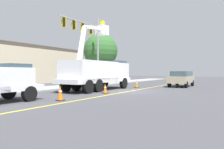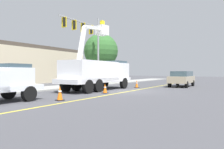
% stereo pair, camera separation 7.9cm
% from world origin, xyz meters
% --- Properties ---
extents(ground, '(120.00, 120.00, 0.00)m').
position_xyz_m(ground, '(0.00, 0.00, 0.00)').
color(ground, '#47474C').
extents(sidewalk_far_side, '(59.45, 15.90, 0.12)m').
position_xyz_m(sidewalk_far_side, '(-1.61, 7.64, 0.06)').
color(sidewalk_far_side, '#9E9E99').
rests_on(sidewalk_far_side, ground).
extents(lane_centre_stripe, '(48.96, 10.47, 0.01)m').
position_xyz_m(lane_centre_stripe, '(0.00, 0.00, 0.00)').
color(lane_centre_stripe, yellow).
rests_on(lane_centre_stripe, ground).
extents(utility_bucket_truck, '(8.54, 4.14, 6.38)m').
position_xyz_m(utility_bucket_truck, '(-0.93, 2.83, 1.60)').
color(utility_bucket_truck, white).
rests_on(utility_bucket_truck, ground).
extents(passing_minivan, '(5.09, 2.85, 1.69)m').
position_xyz_m(passing_minivan, '(8.25, -0.71, 0.97)').
color(passing_minivan, tan).
rests_on(passing_minivan, ground).
extents(traffic_cone_mid_front, '(0.40, 0.40, 0.85)m').
position_xyz_m(traffic_cone_mid_front, '(-7.19, -0.69, 0.42)').
color(traffic_cone_mid_front, black).
rests_on(traffic_cone_mid_front, ground).
extents(traffic_cone_mid_rear, '(0.40, 0.40, 0.74)m').
position_xyz_m(traffic_cone_mid_rear, '(-2.59, 0.32, 0.36)').
color(traffic_cone_mid_rear, black).
rests_on(traffic_cone_mid_rear, ground).
extents(traffic_cone_trailing, '(0.40, 0.40, 0.77)m').
position_xyz_m(traffic_cone_trailing, '(3.61, 1.96, 0.38)').
color(traffic_cone_trailing, black).
rests_on(traffic_cone_trailing, ground).
extents(traffic_signal_mast, '(6.48, 1.59, 8.11)m').
position_xyz_m(traffic_signal_mast, '(1.47, 7.25, 5.64)').
color(traffic_signal_mast, gray).
rests_on(traffic_signal_mast, ground).
extents(street_tree_right, '(4.67, 4.67, 6.85)m').
position_xyz_m(street_tree_right, '(6.26, 10.02, 4.50)').
color(street_tree_right, brown).
rests_on(street_tree_right, ground).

